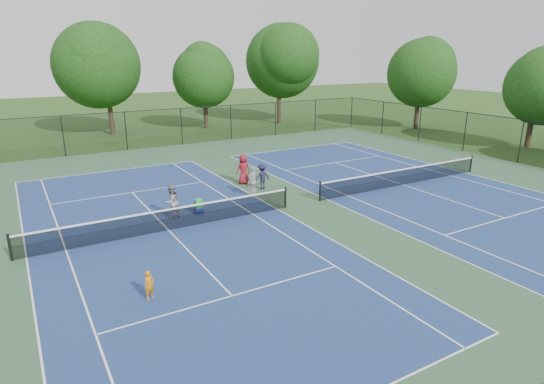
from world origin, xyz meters
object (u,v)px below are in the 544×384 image
tree_back_c (204,72)px  bystander_a (253,181)px  instructor (171,202)px  ball_hopper (198,204)px  ball_crate (199,211)px  tree_side_f (538,81)px  child_player (149,285)px  tree_back_b (105,61)px  tree_back_d (279,58)px  bystander_b (262,177)px  tree_side_e (421,69)px  bystander_c (243,169)px

tree_back_c → bystander_a: tree_back_c is taller
instructor → ball_hopper: (1.31, 0.02, -0.31)m
ball_crate → tree_back_c: bearing=66.9°
tree_side_f → child_player: bearing=-166.1°
tree_back_b → tree_back_c: tree_back_b is taller
ball_hopper → child_player: bearing=-122.4°
tree_back_b → tree_back_d: (17.00, -2.00, 0.23)m
tree_back_d → bystander_b: tree_back_d is taller
tree_side_f → tree_back_d: bearing=117.6°
tree_side_e → bystander_b: tree_side_e is taller
instructor → ball_hopper: bearing=157.4°
bystander_b → tree_back_c: bearing=-107.0°
instructor → bystander_a: (4.81, 1.09, 0.02)m
tree_back_c → instructor: size_ratio=5.10×
tree_side_e → bystander_c: bearing=-159.1°
tree_back_c → bystander_c: bearing=-106.3°
tree_back_c → tree_side_f: bearing=-49.2°
bystander_a → ball_hopper: size_ratio=3.87×
tree_back_b → child_player: bearing=-99.6°
ball_hopper → tree_side_f: bearing=3.2°
tree_back_c → tree_back_d: size_ratio=0.81×
bystander_b → tree_back_d: bearing=-125.9°
tree_back_b → bystander_b: (3.52, -22.60, -5.86)m
tree_back_c → tree_side_e: tree_side_e is taller
tree_side_f → child_player: 34.62m
tree_side_e → instructor: tree_side_e is taller
tree_back_c → tree_side_f: 29.07m
tree_back_d → ball_crate: (-18.07, -22.64, -6.68)m
tree_side_e → tree_back_d: bearing=135.0°
tree_back_c → child_player: bearing=-115.3°
tree_back_d → ball_hopper: tree_back_d is taller
tree_back_b → tree_side_f: 36.26m
tree_back_c → tree_back_d: 8.17m
bystander_a → tree_side_e: bearing=174.4°
bystander_a → child_player: bearing=14.2°
tree_back_b → bystander_c: tree_back_b is taller
tree_back_b → ball_hopper: size_ratio=23.07×
tree_side_e → tree_side_f: (1.00, -11.00, -0.56)m
bystander_c → instructor: bearing=29.4°
ball_hopper → ball_crate: bearing=0.0°
tree_side_e → ball_crate: (-28.07, -12.64, -5.66)m
bystander_c → ball_crate: bystander_c is taller
child_player → bystander_a: bystander_a is taller
bystander_b → ball_hopper: bystander_b is taller
tree_side_e → tree_back_b: bearing=156.0°
tree_back_c → tree_side_f: tree_back_c is taller
tree_back_d → tree_side_f: size_ratio=1.28×
bystander_c → ball_hopper: bearing=36.7°
tree_back_b → child_player: tree_back_b is taller
ball_crate → tree_side_f: bearing=3.2°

